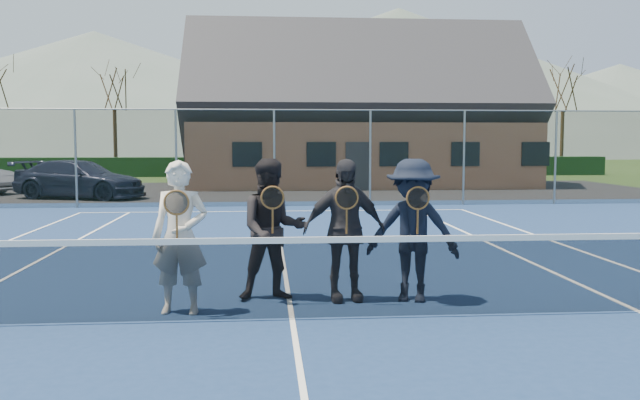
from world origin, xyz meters
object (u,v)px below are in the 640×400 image
object	(u,v)px
player_a	(180,237)
player_c	(344,230)
clubhouse	(357,99)
car_c	(80,179)
player_d	(413,230)
tennis_net	(292,275)
player_b	(272,230)

from	to	relation	value
player_a	player_c	distance (m)	2.04
clubhouse	car_c	bearing A→B (deg)	-147.09
player_c	player_d	xyz separation A→B (m)	(0.86, -0.11, -0.00)
clubhouse	player_c	xyz separation A→B (m)	(-3.30, -23.10, -3.07)
tennis_net	player_c	world-z (taller)	player_c
player_d	player_b	bearing A→B (deg)	173.01
car_c	player_c	bearing A→B (deg)	-135.97
player_b	car_c	bearing A→B (deg)	112.47
player_b	player_c	bearing A→B (deg)	-6.76
tennis_net	clubhouse	size ratio (longest dim) A/B	0.75
car_c	player_a	distance (m)	17.48
player_a	player_c	world-z (taller)	same
player_b	player_d	distance (m)	1.77
tennis_net	player_d	size ratio (longest dim) A/B	6.49
player_c	player_d	bearing A→B (deg)	-7.23
player_a	player_b	distance (m)	1.24
clubhouse	player_d	world-z (taller)	clubhouse
clubhouse	player_a	distance (m)	24.36
tennis_net	player_b	bearing A→B (deg)	101.53
car_c	player_b	distance (m)	17.30
player_b	clubhouse	bearing A→B (deg)	79.63
tennis_net	player_a	bearing A→B (deg)	162.18
car_c	tennis_net	size ratio (longest dim) A/B	0.40
player_d	clubhouse	bearing A→B (deg)	83.98
player_a	car_c	bearing A→B (deg)	108.44
tennis_net	player_a	world-z (taller)	player_a
tennis_net	player_a	xyz separation A→B (m)	(-1.29, 0.41, 0.38)
player_a	player_d	size ratio (longest dim) A/B	1.00
car_c	player_a	size ratio (longest dim) A/B	2.62
car_c	player_c	xyz separation A→B (m)	(7.51, -16.10, 0.24)
car_c	player_b	world-z (taller)	player_b
player_d	player_a	bearing A→B (deg)	-172.45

